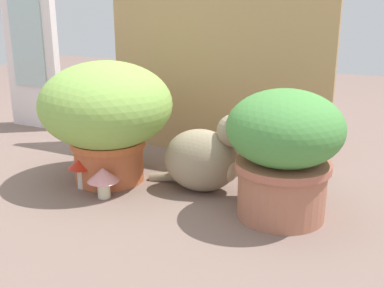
% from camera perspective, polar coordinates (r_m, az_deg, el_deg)
% --- Properties ---
extents(ground_plane, '(6.00, 6.00, 0.00)m').
position_cam_1_polar(ground_plane, '(1.64, -3.54, -5.97)').
color(ground_plane, '#786157').
extents(cardboard_backdrop, '(0.96, 0.03, 0.98)m').
position_cam_1_polar(cardboard_backdrop, '(1.95, 2.90, 12.72)').
color(cardboard_backdrop, tan).
rests_on(cardboard_backdrop, ground).
extents(window_panel_white, '(0.32, 0.05, 0.94)m').
position_cam_1_polar(window_panel_white, '(2.53, -19.01, 12.47)').
color(window_panel_white, white).
rests_on(window_panel_white, ground).
extents(grass_planter, '(0.47, 0.47, 0.44)m').
position_cam_1_polar(grass_planter, '(1.71, -10.28, 3.77)').
color(grass_planter, '#C1613A').
rests_on(grass_planter, ground).
extents(leafy_planter, '(0.35, 0.35, 0.40)m').
position_cam_1_polar(leafy_planter, '(1.43, 11.05, -0.55)').
color(leafy_planter, '#AB6A51').
rests_on(leafy_planter, ground).
extents(cat, '(0.39, 0.21, 0.32)m').
position_cam_1_polar(cat, '(1.62, 1.67, -1.65)').
color(cat, gray).
rests_on(cat, ground).
extents(mushroom_ornament_pink, '(0.11, 0.11, 0.11)m').
position_cam_1_polar(mushroom_ornament_pink, '(1.61, -10.67, -3.93)').
color(mushroom_ornament_pink, '#E7E8C4').
rests_on(mushroom_ornament_pink, ground).
extents(mushroom_ornament_red, '(0.09, 0.09, 0.11)m').
position_cam_1_polar(mushroom_ornament_red, '(1.70, -13.22, -2.57)').
color(mushroom_ornament_red, silver).
rests_on(mushroom_ornament_red, ground).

